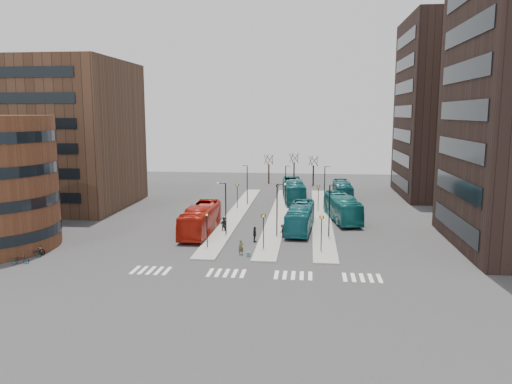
# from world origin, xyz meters

# --- Properties ---
(ground) EXTENTS (160.00, 160.00, 0.00)m
(ground) POSITION_xyz_m (0.00, 0.00, 0.00)
(ground) COLOR #2C2C2F
(ground) RESTS_ON ground
(island_left) EXTENTS (2.50, 45.00, 0.15)m
(island_left) POSITION_xyz_m (-4.00, 30.00, 0.07)
(island_left) COLOR gray
(island_left) RESTS_ON ground
(island_mid) EXTENTS (2.50, 45.00, 0.15)m
(island_mid) POSITION_xyz_m (2.00, 30.00, 0.07)
(island_mid) COLOR gray
(island_mid) RESTS_ON ground
(island_right) EXTENTS (2.50, 45.00, 0.15)m
(island_right) POSITION_xyz_m (8.00, 30.00, 0.07)
(island_right) COLOR gray
(island_right) RESTS_ON ground
(suitcase) EXTENTS (0.43, 0.36, 0.49)m
(suitcase) POSITION_xyz_m (0.34, 9.37, 0.25)
(suitcase) COLOR navy
(suitcase) RESTS_ON ground
(red_bus) EXTENTS (2.87, 12.07, 3.36)m
(red_bus) POSITION_xyz_m (-6.56, 18.57, 1.68)
(red_bus) COLOR #AA190D
(red_bus) RESTS_ON ground
(teal_bus_a) EXTENTS (3.51, 11.62, 3.19)m
(teal_bus_a) POSITION_xyz_m (5.24, 21.38, 1.60)
(teal_bus_a) COLOR #145D68
(teal_bus_a) RESTS_ON ground
(teal_bus_b) EXTENTS (4.31, 12.98, 3.55)m
(teal_bus_b) POSITION_xyz_m (3.76, 41.47, 1.77)
(teal_bus_b) COLOR #13585F
(teal_bus_b) RESTS_ON ground
(teal_bus_c) EXTENTS (4.72, 12.42, 3.38)m
(teal_bus_c) POSITION_xyz_m (10.70, 27.86, 1.69)
(teal_bus_c) COLOR #146465
(teal_bus_c) RESTS_ON ground
(teal_bus_d) EXTENTS (2.87, 10.89, 3.01)m
(teal_bus_d) POSITION_xyz_m (11.78, 44.25, 1.51)
(teal_bus_d) COLOR #12525B
(teal_bus_d) RESTS_ON ground
(traveller) EXTENTS (0.67, 0.58, 1.56)m
(traveller) POSITION_xyz_m (-0.50, 9.99, 0.78)
(traveller) COLOR #4C4E2E
(traveller) RESTS_ON ground
(commuter_a) EXTENTS (1.03, 0.90, 1.80)m
(commuter_a) POSITION_xyz_m (-3.97, 19.67, 0.90)
(commuter_a) COLOR black
(commuter_a) RESTS_ON ground
(commuter_b) EXTENTS (0.76, 1.11, 1.74)m
(commuter_b) POSITION_xyz_m (0.32, 15.20, 0.87)
(commuter_b) COLOR black
(commuter_b) RESTS_ON ground
(commuter_c) EXTENTS (0.94, 1.11, 1.49)m
(commuter_c) POSITION_xyz_m (3.26, 17.80, 0.75)
(commuter_c) COLOR black
(commuter_c) RESTS_ON ground
(bicycle_near) EXTENTS (1.74, 0.87, 0.87)m
(bicycle_near) POSITION_xyz_m (-21.00, 4.59, 0.44)
(bicycle_near) COLOR gray
(bicycle_near) RESTS_ON ground
(bicycle_mid) EXTENTS (1.67, 0.54, 0.99)m
(bicycle_mid) POSITION_xyz_m (-21.00, 7.64, 0.50)
(bicycle_mid) COLOR gray
(bicycle_mid) RESTS_ON ground
(bicycle_far) EXTENTS (1.81, 0.89, 0.91)m
(bicycle_far) POSITION_xyz_m (-21.00, 7.03, 0.45)
(bicycle_far) COLOR gray
(bicycle_far) RESTS_ON ground
(crosswalk_stripes) EXTENTS (22.35, 2.40, 0.01)m
(crosswalk_stripes) POSITION_xyz_m (1.75, 4.00, 0.01)
(crosswalk_stripes) COLOR silver
(crosswalk_stripes) RESTS_ON ground
(office_block) EXTENTS (25.00, 20.12, 22.00)m
(office_block) POSITION_xyz_m (-34.00, 33.98, 11.00)
(office_block) COLOR #4E3424
(office_block) RESTS_ON ground
(tower_far) EXTENTS (20.12, 20.00, 30.00)m
(tower_far) POSITION_xyz_m (31.98, 50.00, 15.00)
(tower_far) COLOR black
(tower_far) RESTS_ON ground
(sign_poles) EXTENTS (12.45, 22.12, 3.65)m
(sign_poles) POSITION_xyz_m (1.60, 23.00, 2.41)
(sign_poles) COLOR black
(sign_poles) RESTS_ON ground
(lamp_posts) EXTENTS (14.04, 20.24, 6.12)m
(lamp_posts) POSITION_xyz_m (2.64, 28.00, 3.58)
(lamp_posts) COLOR black
(lamp_posts) RESTS_ON ground
(bare_trees) EXTENTS (10.97, 8.14, 5.90)m
(bare_trees) POSITION_xyz_m (2.67, 62.67, 2.72)
(bare_trees) COLOR black
(bare_trees) RESTS_ON ground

